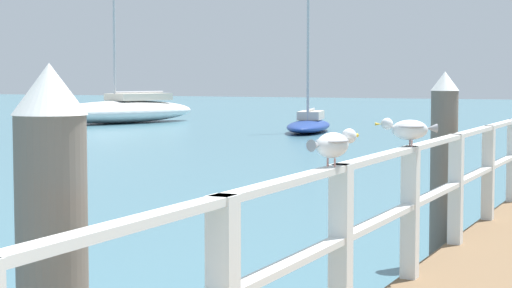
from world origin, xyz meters
The scene contains 5 objects.
dock_piling_far centered at (-1.46, 9.78, 1.02)m, with size 0.29×0.29×2.02m.
seagull_foreground centered at (-1.08, 5.35, 1.58)m, with size 0.23×0.47×0.21m.
seagull_background centered at (-1.08, 7.02, 1.58)m, with size 0.43×0.29×0.21m.
boat_0 centered at (-11.08, 30.35, 0.31)m, with size 2.45×4.83×6.07m.
boat_4 centered at (-20.54, 32.92, 0.53)m, with size 4.82×7.77×9.69m.
Camera 1 is at (0.74, 0.37, 1.97)m, focal length 63.90 mm.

